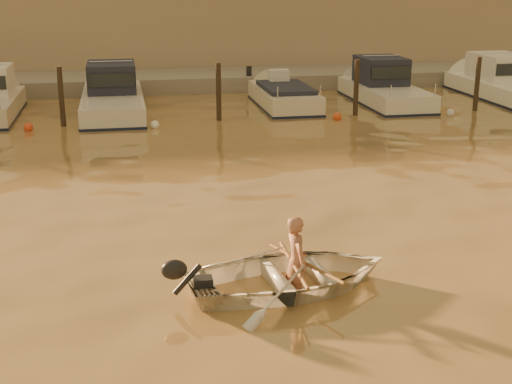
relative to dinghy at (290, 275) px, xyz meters
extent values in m
plane|color=olive|center=(0.99, 0.22, -0.23)|extent=(160.00, 160.00, 0.00)
imported|color=silver|center=(0.00, 0.00, 0.00)|extent=(3.72, 2.90, 0.71)
imported|color=#9D644E|center=(0.10, 0.01, 0.23)|extent=(0.44, 0.61, 1.53)
cylinder|color=brown|center=(0.25, 0.04, 0.19)|extent=(0.78, 1.99, 0.13)
cylinder|color=brown|center=(0.05, 0.01, 0.19)|extent=(0.12, 2.10, 0.13)
cylinder|color=#2D2319|center=(-4.51, 14.02, 0.67)|extent=(0.18, 0.18, 2.20)
cylinder|color=#2D2319|center=(0.79, 14.02, 0.67)|extent=(0.18, 0.18, 2.20)
cylinder|color=#2D2319|center=(5.79, 14.02, 0.67)|extent=(0.18, 0.18, 2.20)
cylinder|color=#2D2319|center=(10.49, 14.02, 0.67)|extent=(0.18, 0.18, 2.20)
sphere|color=red|center=(-5.60, 13.51, -0.13)|extent=(0.30, 0.30, 0.30)
sphere|color=white|center=(-1.49, 13.16, -0.13)|extent=(0.30, 0.30, 0.30)
sphere|color=#D44519|center=(4.90, 13.34, -0.13)|extent=(0.30, 0.30, 0.30)
sphere|color=silver|center=(9.15, 13.29, -0.13)|extent=(0.30, 0.30, 0.30)
cube|color=gray|center=(0.99, 21.72, -0.08)|extent=(52.00, 4.00, 1.00)
cube|color=#9E8466|center=(0.99, 27.22, 2.17)|extent=(46.00, 7.00, 4.80)
camera|label=1|loc=(-2.57, -10.42, 4.74)|focal=50.00mm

